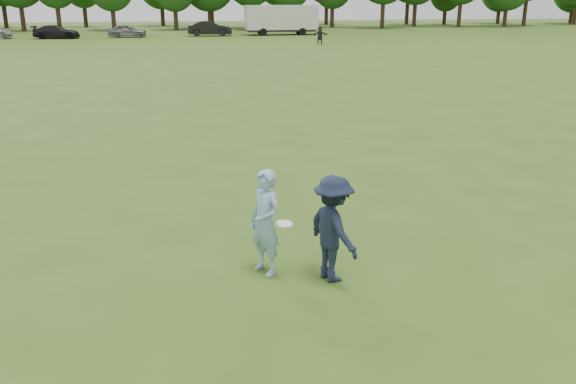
# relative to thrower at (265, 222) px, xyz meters

# --- Properties ---
(ground) EXTENTS (200.00, 200.00, 0.00)m
(ground) POSITION_rel_thrower_xyz_m (0.07, -0.04, -0.87)
(ground) COLOR #355217
(ground) RESTS_ON ground
(thrower) EXTENTS (0.68, 0.76, 1.74)m
(thrower) POSITION_rel_thrower_xyz_m (0.00, 0.00, 0.00)
(thrower) COLOR #85B2CE
(thrower) RESTS_ON ground
(defender) EXTENTS (0.99, 1.26, 1.71)m
(defender) POSITION_rel_thrower_xyz_m (1.01, -0.43, -0.01)
(defender) COLOR #172134
(defender) RESTS_ON ground
(player_far_d) EXTENTS (1.51, 0.53, 1.61)m
(player_far_d) POSITION_rel_thrower_xyz_m (11.42, 46.70, -0.06)
(player_far_d) COLOR #272727
(player_far_d) RESTS_ON ground
(car_d) EXTENTS (4.71, 2.14, 1.34)m
(car_d) POSITION_rel_thrower_xyz_m (-13.64, 58.56, -0.20)
(car_d) COLOR black
(car_d) RESTS_ON ground
(car_e) EXTENTS (4.06, 1.88, 1.35)m
(car_e) POSITION_rel_thrower_xyz_m (-6.60, 59.35, -0.19)
(car_e) COLOR slate
(car_e) RESTS_ON ground
(car_f) EXTENTS (4.82, 1.77, 1.57)m
(car_f) POSITION_rel_thrower_xyz_m (2.11, 60.11, -0.08)
(car_f) COLOR black
(car_f) RESTS_ON ground
(field_cone) EXTENTS (0.28, 0.28, 0.30)m
(field_cone) POSITION_rel_thrower_xyz_m (25.13, 49.55, -0.72)
(field_cone) COLOR #F05B0C
(field_cone) RESTS_ON ground
(disc_in_play) EXTENTS (0.29, 0.29, 0.07)m
(disc_in_play) POSITION_rel_thrower_xyz_m (0.26, -0.27, 0.06)
(disc_in_play) COLOR white
(disc_in_play) RESTS_ON ground
(cargo_trailer) EXTENTS (9.00, 2.75, 3.20)m
(cargo_trailer) POSITION_rel_thrower_xyz_m (10.11, 60.73, 0.91)
(cargo_trailer) COLOR silver
(cargo_trailer) RESTS_ON ground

